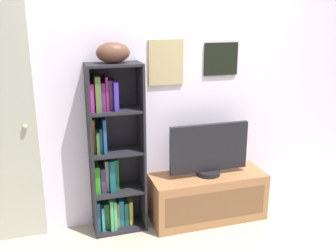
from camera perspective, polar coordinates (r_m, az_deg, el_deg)
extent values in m
cube|color=silver|center=(3.50, 0.95, 5.64)|extent=(4.80, 0.06, 2.45)
cube|color=tan|center=(3.40, -0.29, 9.37)|extent=(0.31, 0.02, 0.39)
cube|color=#BCAF8B|center=(3.40, -0.26, 9.36)|extent=(0.26, 0.01, 0.34)
cube|color=black|center=(3.58, 7.82, 9.77)|extent=(0.32, 0.02, 0.29)
cube|color=slate|center=(3.58, 7.85, 9.76)|extent=(0.27, 0.01, 0.24)
cube|color=black|center=(3.32, -11.29, -3.95)|extent=(0.02, 0.27, 1.49)
cube|color=black|center=(3.38, -3.90, -3.25)|extent=(0.02, 0.27, 1.49)
cube|color=black|center=(3.47, -7.93, -2.90)|extent=(0.46, 0.01, 1.49)
cube|color=black|center=(3.66, -7.11, -14.48)|extent=(0.42, 0.26, 0.02)
cube|color=black|center=(3.49, -7.33, -9.36)|extent=(0.42, 0.26, 0.02)
cube|color=black|center=(3.35, -7.55, -3.76)|extent=(0.42, 0.26, 0.02)
cube|color=black|center=(3.24, -7.79, 2.26)|extent=(0.42, 0.26, 0.02)
cube|color=black|center=(3.17, -8.06, 8.98)|extent=(0.42, 0.26, 0.02)
cube|color=#275D92|center=(3.60, -10.32, -12.53)|extent=(0.03, 0.18, 0.27)
cube|color=teal|center=(3.61, -9.73, -12.87)|extent=(0.02, 0.19, 0.22)
cube|color=#2D693F|center=(3.62, -9.16, -12.56)|extent=(0.04, 0.16, 0.24)
cube|color=#4B9B52|center=(3.59, -8.50, -12.34)|extent=(0.03, 0.22, 0.29)
cube|color=#34BB84|center=(3.60, -8.02, -12.39)|extent=(0.02, 0.20, 0.27)
cube|color=#AB6C26|center=(3.63, -7.61, -12.47)|extent=(0.03, 0.16, 0.23)
cube|color=#18729E|center=(3.64, -7.05, -12.25)|extent=(0.04, 0.15, 0.25)
cube|color=#205A48|center=(3.66, -6.33, -12.39)|extent=(0.04, 0.15, 0.21)
cube|color=#ADA339|center=(3.66, -5.68, -12.23)|extent=(0.03, 0.15, 0.22)
cube|color=green|center=(3.44, -10.51, -7.46)|extent=(0.04, 0.18, 0.25)
cube|color=#42265F|center=(3.46, -9.70, -7.53)|extent=(0.04, 0.17, 0.22)
cube|color=#8DB978|center=(3.46, -9.13, -6.97)|extent=(0.03, 0.15, 0.27)
cube|color=navy|center=(3.44, -8.41, -6.95)|extent=(0.04, 0.20, 0.29)
cube|color=#167124|center=(3.48, -7.76, -6.81)|extent=(0.04, 0.14, 0.28)
cube|color=#B86D28|center=(3.33, -11.04, -1.26)|extent=(0.03, 0.14, 0.29)
cube|color=#3C6833|center=(3.32, -10.46, -2.15)|extent=(0.03, 0.19, 0.19)
cube|color=teal|center=(3.33, -9.99, -1.88)|extent=(0.02, 0.16, 0.21)
cube|color=navy|center=(3.31, -9.51, -1.22)|extent=(0.03, 0.20, 0.30)
cube|color=#C928B0|center=(3.22, -11.27, 4.27)|extent=(0.03, 0.19, 0.23)
cube|color=#4E682D|center=(3.21, -10.48, 4.81)|extent=(0.04, 0.21, 0.29)
cube|color=#542066|center=(3.23, -9.73, 4.42)|extent=(0.04, 0.18, 0.23)
cube|color=#8C1B52|center=(3.23, -9.18, 4.88)|extent=(0.02, 0.18, 0.28)
cube|color=#553466|center=(3.25, -8.68, 4.66)|extent=(0.03, 0.15, 0.24)
cube|color=#3E28A7|center=(3.23, -7.91, 4.58)|extent=(0.04, 0.21, 0.24)
ellipsoid|color=brown|center=(3.16, -8.13, 10.66)|extent=(0.28, 0.18, 0.17)
cube|color=#9A663E|center=(3.71, 5.84, -10.27)|extent=(1.07, 0.41, 0.44)
cube|color=brown|center=(3.55, 7.10, -11.61)|extent=(0.96, 0.01, 0.28)
cylinder|color=black|center=(3.61, 5.96, -6.84)|extent=(0.22, 0.22, 0.04)
cube|color=black|center=(3.52, 6.07, -3.21)|extent=(0.74, 0.04, 0.45)
cube|color=#ACD6F2|center=(3.51, 6.15, -3.28)|extent=(0.70, 0.01, 0.41)
sphere|color=tan|center=(3.30, -20.37, -0.09)|extent=(0.04, 0.04, 0.04)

